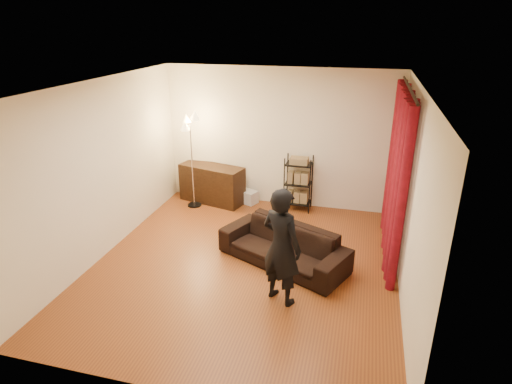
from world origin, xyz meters
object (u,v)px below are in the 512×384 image
(person, at_px, (281,247))
(floor_lamp, at_px, (192,162))
(sofa, at_px, (283,246))
(wire_shelf, at_px, (298,183))
(storage_boxes, at_px, (249,197))
(media_cabinet, at_px, (212,184))

(person, distance_m, floor_lamp, 3.49)
(sofa, relative_size, wire_shelf, 1.85)
(storage_boxes, relative_size, wire_shelf, 0.30)
(storage_boxes, xyz_separation_m, wire_shelf, (1.01, -0.03, 0.41))
(media_cabinet, xyz_separation_m, floor_lamp, (-0.28, -0.31, 0.54))
(storage_boxes, bearing_deg, media_cabinet, -173.51)
(storage_boxes, xyz_separation_m, floor_lamp, (-1.03, -0.39, 0.79))
(storage_boxes, bearing_deg, floor_lamp, -159.13)
(sofa, xyz_separation_m, person, (0.15, -0.93, 0.51))
(sofa, relative_size, storage_boxes, 6.26)
(person, bearing_deg, sofa, -54.10)
(storage_boxes, height_order, floor_lamp, floor_lamp)
(wire_shelf, bearing_deg, storage_boxes, 173.32)
(media_cabinet, bearing_deg, wire_shelf, 16.04)
(person, distance_m, media_cabinet, 3.58)
(media_cabinet, bearing_deg, person, -41.01)
(person, relative_size, floor_lamp, 0.87)
(sofa, distance_m, floor_lamp, 2.81)
(person, xyz_separation_m, floor_lamp, (-2.30, 2.62, 0.12))
(floor_lamp, bearing_deg, media_cabinet, 47.61)
(media_cabinet, height_order, floor_lamp, floor_lamp)
(media_cabinet, distance_m, storage_boxes, 0.79)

